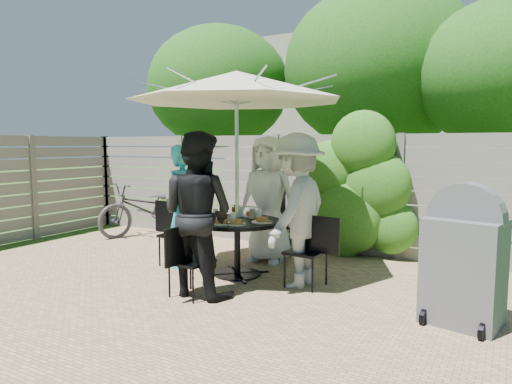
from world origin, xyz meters
The scene contains 24 objects.
backyard_envelope centered at (0.09, 10.29, 2.61)m, with size 60.00×60.00×5.00m.
patio_table centered at (0.40, 1.13, 0.51)m, with size 1.11×1.11×0.73m.
umbrella centered at (0.40, 1.13, 2.40)m, with size 2.67×2.67×2.59m.
chair_back centered at (0.39, 2.10, 0.30)m, with size 0.50×0.73×0.99m.
person_back centered at (0.39, 1.96, 0.90)m, with size 0.88×0.57×1.81m, color silver.
chair_left centered at (-0.57, 1.14, 0.27)m, with size 0.66×0.46×0.90m.
person_left centered at (-0.43, 1.13, 0.84)m, with size 0.61×0.40×1.69m, color teal.
chair_front centered at (0.39, 0.17, 0.25)m, with size 0.42×0.61×0.82m.
person_front centered at (0.40, 0.30, 0.92)m, with size 0.89×0.69×1.83m, color black.
chair_right centered at (1.36, 1.13, 0.26)m, with size 0.64×0.45×0.87m.
person_right centered at (1.23, 1.13, 0.91)m, with size 1.18×0.68×1.82m, color #A7A7A2.
plate_back centered at (0.39, 1.49, 0.75)m, with size 0.26×0.26×0.06m.
plate_left centered at (0.04, 1.13, 0.75)m, with size 0.26×0.26×0.06m.
plate_front centered at (0.40, 0.77, 0.75)m, with size 0.26×0.26×0.06m.
plate_right centered at (0.76, 1.13, 0.75)m, with size 0.26×0.26×0.06m.
plate_extra centered at (0.58, 0.83, 0.75)m, with size 0.24×0.24×0.06m.
glass_back centered at (0.29, 1.39, 0.80)m, with size 0.07×0.07×0.14m, color silver.
glass_left centered at (0.14, 1.03, 0.80)m, with size 0.07×0.07×0.14m, color silver.
glass_front centered at (0.50, 0.87, 0.80)m, with size 0.07×0.07×0.14m, color silver.
glass_right centered at (0.65, 1.24, 0.80)m, with size 0.07×0.07×0.14m, color silver.
syrup_jug centered at (0.34, 1.18, 0.81)m, with size 0.09×0.09×0.16m, color #59280C.
coffee_cup centered at (0.50, 1.35, 0.79)m, with size 0.08×0.08×0.12m, color #C6B293.
bicycle centered at (-2.51, 2.60, 0.50)m, with size 0.66×1.89×0.99m, color #333338.
bbq_grill centered at (3.06, 0.82, 0.61)m, with size 0.74×0.63×1.34m.
Camera 1 is at (3.43, -3.72, 1.69)m, focal length 32.00 mm.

